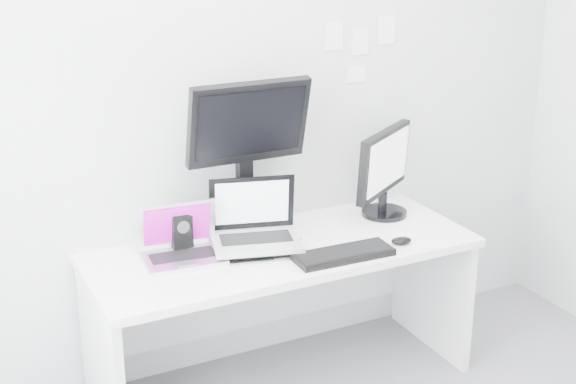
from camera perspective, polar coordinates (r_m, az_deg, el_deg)
name	(u,v)px	position (r m, az deg, el deg)	size (l,w,h in m)	color
back_wall	(249,100)	(3.86, -2.73, 6.51)	(3.60, 3.60, 0.00)	silver
desk	(282,317)	(3.91, -0.40, -8.76)	(1.80, 0.70, 0.73)	white
macbook	(182,234)	(3.58, -7.44, -2.92)	(0.35, 0.26, 0.26)	silver
speaker	(180,231)	(3.71, -7.59, -2.75)	(0.09, 0.09, 0.19)	black
dell_laptop	(256,217)	(3.64, -2.26, -1.77)	(0.40, 0.31, 0.33)	#ABADB2
rear_monitor	(247,158)	(3.74, -2.90, 2.43)	(0.57, 0.21, 0.78)	black
samsung_monitor	(386,172)	(4.08, 6.89, 1.43)	(0.50, 0.23, 0.46)	black
keyboard	(343,254)	(3.64, 3.92, -4.39)	(0.45, 0.16, 0.03)	black
mouse	(401,241)	(3.81, 7.97, -3.41)	(0.10, 0.06, 0.03)	black
wall_note_0	(334,36)	(4.00, 3.25, 10.91)	(0.10, 0.00, 0.14)	white
wall_note_1	(360,42)	(4.08, 5.10, 10.47)	(0.09, 0.00, 0.13)	white
wall_note_2	(386,30)	(4.15, 6.93, 11.26)	(0.10, 0.00, 0.14)	white
wall_note_3	(356,74)	(4.10, 4.79, 8.25)	(0.11, 0.00, 0.08)	white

